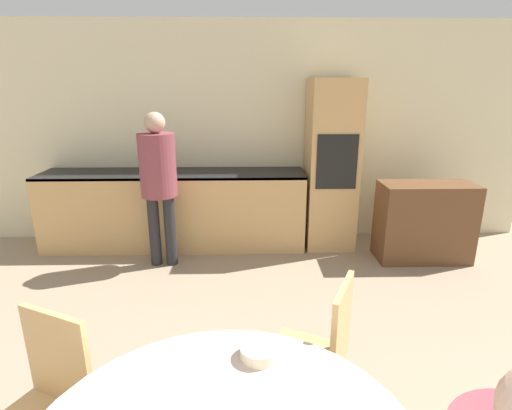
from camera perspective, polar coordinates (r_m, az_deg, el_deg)
The scene contains 8 objects.
wall_back at distance 4.92m, azimuth 0.09°, elevation 10.08°, with size 6.71×0.05×2.60m.
kitchen_counter at distance 4.83m, azimuth -11.55°, elevation -0.51°, with size 3.04×0.60×0.91m.
oven_unit at distance 4.74m, azimuth 10.66°, elevation 5.55°, with size 0.56×0.59×1.95m.
sideboard at distance 4.76m, azimuth 22.89°, elevation -2.24°, with size 1.00×0.45×0.87m.
chair_far_left at distance 2.20m, azimuth -27.83°, elevation -23.72°, with size 0.53×0.53×0.93m.
chair_far_right at distance 2.29m, azimuth 9.37°, elevation -19.82°, with size 0.53×0.53×0.93m.
person_standing at distance 4.21m, azimuth -13.79°, elevation 4.25°, with size 0.37×0.37×1.63m.
bowl_near at distance 1.84m, azimuth 0.49°, elevation -20.25°, with size 0.17×0.17×0.05m.
Camera 1 is at (-0.13, 0.47, 1.89)m, focal length 28.00 mm.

